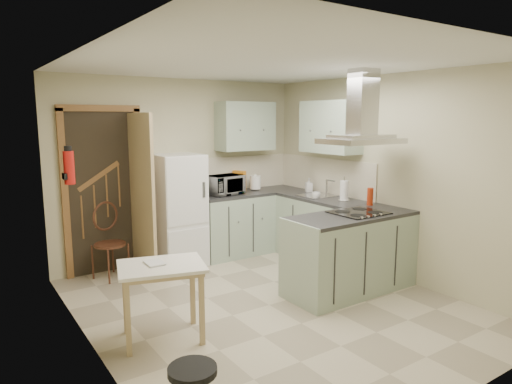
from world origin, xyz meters
TOP-DOWN VIEW (x-y plane):
  - floor at (0.00, 0.00)m, footprint 4.20×4.20m
  - ceiling at (0.00, 0.00)m, footprint 4.20×4.20m
  - back_wall at (0.00, 2.10)m, footprint 3.60×0.00m
  - left_wall at (-1.80, 0.00)m, footprint 0.00×4.20m
  - right_wall at (1.80, 0.00)m, footprint 0.00×4.20m
  - doorway at (-1.10, 2.07)m, footprint 1.10×0.12m
  - fridge at (-0.20, 1.80)m, footprint 0.60×0.60m
  - counter_back at (0.66, 1.80)m, footprint 1.08×0.60m
  - counter_right at (1.50, 1.12)m, footprint 0.60×1.95m
  - splashback at (0.96, 2.09)m, footprint 1.68×0.02m
  - wall_cabinet_back at (0.95, 1.93)m, footprint 0.85×0.35m
  - wall_cabinet_right at (1.62, 0.85)m, footprint 0.35×0.90m
  - peninsula at (1.02, -0.18)m, footprint 1.55×0.65m
  - hob at (1.12, -0.18)m, footprint 0.58×0.50m
  - extractor_hood at (1.12, -0.18)m, footprint 0.90×0.55m
  - sink at (1.50, 0.95)m, footprint 0.45×0.40m
  - fire_extinguisher at (-1.74, 0.90)m, footprint 0.10×0.10m
  - drop_leaf_table at (-1.23, -0.06)m, footprint 0.87×0.74m
  - bentwood_chair at (-1.14, 1.79)m, footprint 0.50×0.50m
  - microwave at (0.51, 1.78)m, footprint 0.54×0.40m
  - kettle at (1.08, 1.86)m, footprint 0.17×0.17m
  - cereal_box at (0.87, 1.98)m, footprint 0.15×0.21m
  - soap_bottle at (1.63, 1.28)m, footprint 0.12×0.12m
  - paper_towel at (1.55, 0.48)m, footprint 0.11×0.11m
  - cup at (1.35, 0.80)m, footprint 0.13×0.13m
  - red_bottle at (1.59, 0.08)m, footprint 0.09×0.09m
  - book at (-1.34, -0.01)m, footprint 0.15×0.21m

SIDE VIEW (x-z plane):
  - floor at x=0.00m, z-range 0.00..0.00m
  - drop_leaf_table at x=-1.23m, z-range 0.00..0.70m
  - bentwood_chair at x=-1.14m, z-range 0.00..0.86m
  - counter_back at x=0.66m, z-range 0.00..0.90m
  - counter_right at x=1.50m, z-range 0.00..0.90m
  - peninsula at x=1.02m, z-range 0.00..0.90m
  - book at x=-1.34m, z-range 0.70..0.79m
  - fridge at x=-0.20m, z-range 0.00..1.50m
  - sink at x=1.50m, z-range 0.90..0.91m
  - hob at x=1.12m, z-range 0.90..0.91m
  - cup at x=1.35m, z-range 0.90..0.99m
  - soap_bottle at x=1.63m, z-range 0.90..1.10m
  - red_bottle at x=1.59m, z-range 0.90..1.12m
  - kettle at x=1.08m, z-range 0.90..1.14m
  - paper_towel at x=1.55m, z-range 0.90..1.17m
  - microwave at x=0.51m, z-range 0.90..1.17m
  - cereal_box at x=0.87m, z-range 0.90..1.19m
  - doorway at x=-1.10m, z-range 0.00..2.10m
  - splashback at x=0.96m, z-range 0.90..1.40m
  - back_wall at x=0.00m, z-range -0.55..3.05m
  - left_wall at x=-1.80m, z-range -0.85..3.35m
  - right_wall at x=1.80m, z-range -0.85..3.35m
  - fire_extinguisher at x=-1.74m, z-range 1.34..1.66m
  - extractor_hood at x=1.12m, z-range 1.67..1.77m
  - wall_cabinet_back at x=0.95m, z-range 1.50..2.20m
  - wall_cabinet_right at x=1.62m, z-range 1.50..2.20m
  - ceiling at x=0.00m, z-range 2.50..2.50m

